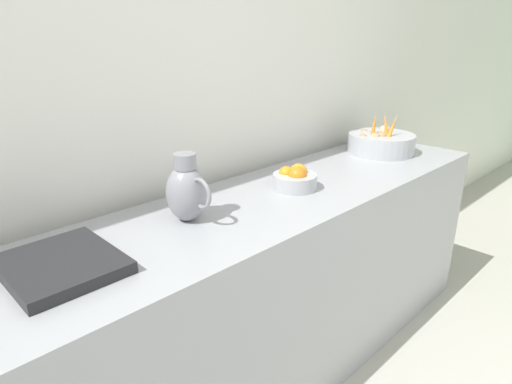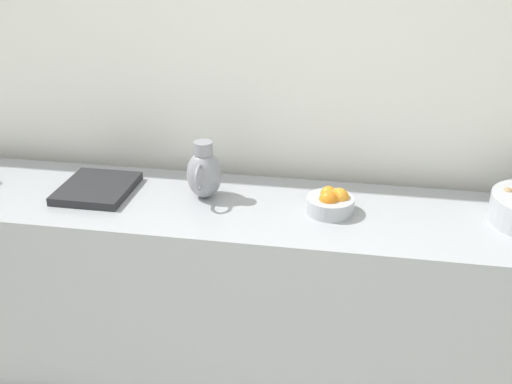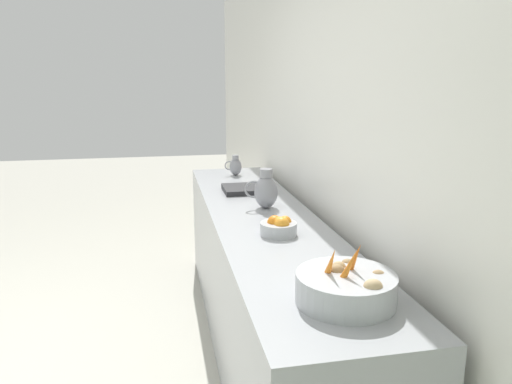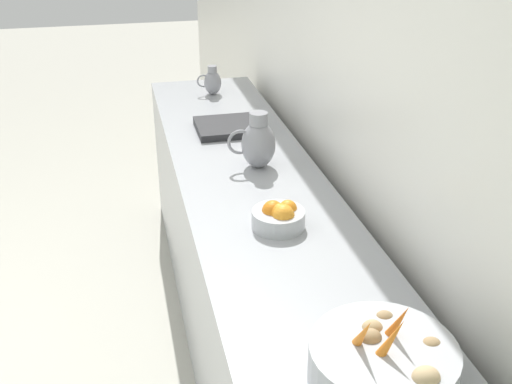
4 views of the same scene
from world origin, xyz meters
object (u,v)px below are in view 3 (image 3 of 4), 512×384
(orange_bowl, at_px, (279,226))
(metal_pitcher_short, at_px, (235,166))
(metal_pitcher_tall, at_px, (266,190))
(vegetable_colander, at_px, (346,287))

(orange_bowl, xyz_separation_m, metal_pitcher_short, (-0.03, -1.64, 0.03))
(orange_bowl, relative_size, metal_pitcher_tall, 0.77)
(metal_pitcher_tall, bearing_deg, vegetable_colander, 90.07)
(vegetable_colander, xyz_separation_m, metal_pitcher_short, (0.02, -2.46, 0.02))
(orange_bowl, height_order, metal_pitcher_tall, metal_pitcher_tall)
(metal_pitcher_short, bearing_deg, metal_pitcher_tall, 91.11)
(metal_pitcher_tall, xyz_separation_m, metal_pitcher_short, (0.02, -1.10, -0.04))
(orange_bowl, bearing_deg, vegetable_colander, 93.54)
(vegetable_colander, xyz_separation_m, orange_bowl, (0.05, -0.81, -0.01))
(vegetable_colander, bearing_deg, metal_pitcher_tall, -89.93)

